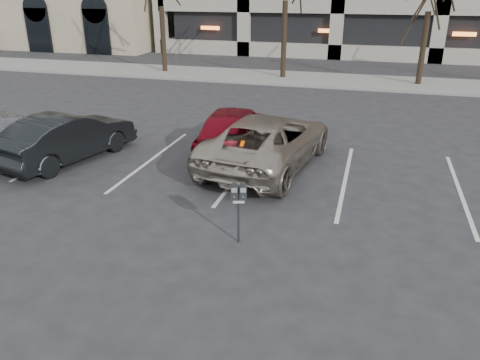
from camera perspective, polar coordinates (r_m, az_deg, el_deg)
ground at (r=10.71m, az=4.31°, el=-3.66°), size 140.00×140.00×0.00m
sidewalk at (r=25.92m, az=11.88°, el=11.77°), size 80.00×4.00×0.12m
stall_lines at (r=13.06m, az=0.41°, el=1.41°), size 16.90×5.20×0.00m
parking_meter at (r=8.98m, az=-0.16°, el=-2.23°), size 0.34×0.21×1.25m
suv_silver at (r=13.09m, az=3.42°, el=4.80°), size 3.21×5.60×1.48m
car_red at (r=14.18m, az=-0.78°, el=6.25°), size 2.09×4.44×1.47m
car_dark at (r=14.42m, az=-20.26°, el=4.94°), size 2.43×4.44×1.39m
car_silver at (r=15.31m, az=-26.38°, el=4.86°), size 3.59×5.00×1.35m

